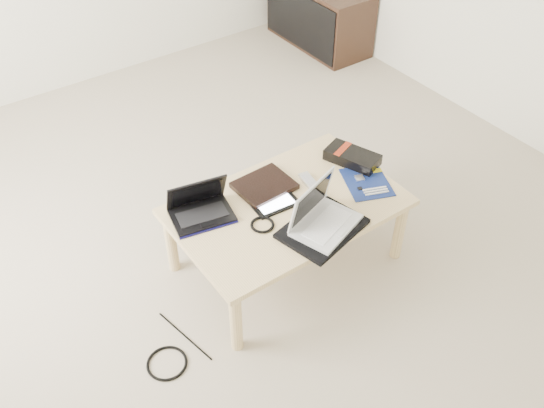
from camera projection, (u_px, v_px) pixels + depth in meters
ground at (232, 225)px, 3.40m from camera, size 4.00×4.00×0.00m
coffee_table at (287, 212)px, 2.96m from camera, size 1.10×0.70×0.40m
media_cabinet at (319, 15)px, 4.89m from camera, size 0.41×0.90×0.50m
book at (264, 186)px, 3.02m from camera, size 0.28×0.24×0.03m
netbook at (200, 208)px, 2.85m from camera, size 0.32×0.26×0.20m
tablet at (273, 201)px, 2.94m from camera, size 0.23×0.19×0.01m
remote at (314, 187)px, 3.01m from camera, size 0.09×0.24×0.02m
neoprene_sleeve at (322, 228)px, 2.79m from camera, size 0.43×0.36×0.02m
white_laptop at (321, 216)px, 2.77m from camera, size 0.36×0.31×0.22m
motherboard at (367, 182)px, 3.05m from camera, size 0.29×0.32×0.01m
gpu_box at (352, 157)px, 3.17m from camera, size 0.23×0.31×0.06m
cable_coil at (262, 225)px, 2.82m from camera, size 0.13×0.13×0.01m
floor_cable_coil at (167, 363)px, 2.72m from camera, size 0.22×0.22×0.01m
floor_cable_trail at (185, 336)px, 2.83m from camera, size 0.08×0.37×0.01m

